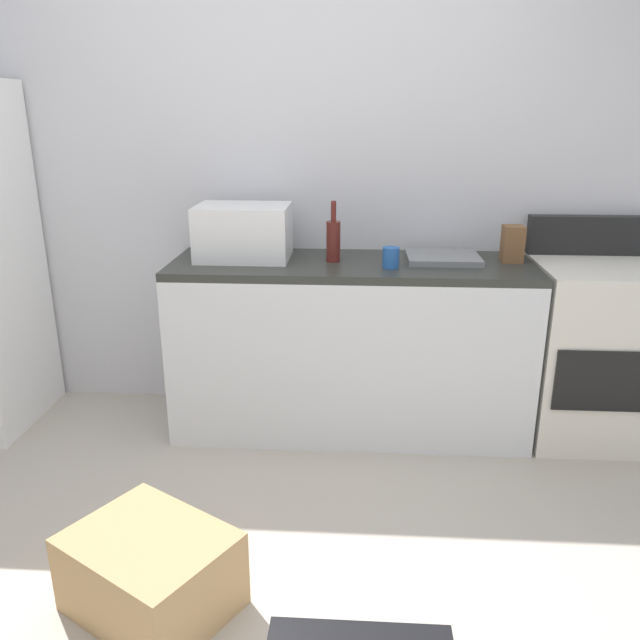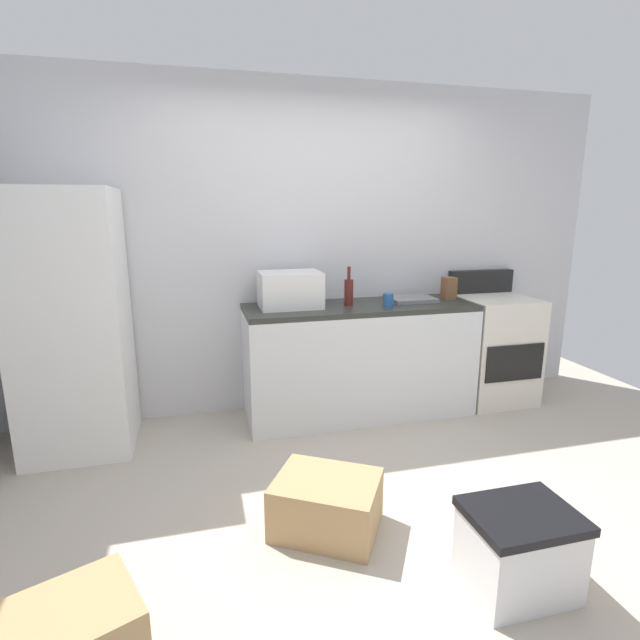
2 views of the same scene
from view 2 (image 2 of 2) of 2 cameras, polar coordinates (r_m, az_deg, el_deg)
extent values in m
plane|color=#B2A899|center=(2.97, 6.67, -20.41)|extent=(6.00, 6.00, 0.00)
cube|color=silver|center=(3.98, -0.96, 8.22)|extent=(5.00, 0.10, 2.60)
cube|color=silver|center=(3.90, 4.61, -4.97)|extent=(1.80, 0.60, 0.86)
cube|color=#2D302B|center=(3.79, 4.74, 1.51)|extent=(1.80, 0.60, 0.04)
cube|color=white|center=(3.63, -27.23, -0.38)|extent=(0.68, 0.66, 1.77)
cube|color=silver|center=(4.44, 19.71, -3.23)|extent=(0.60, 0.60, 0.90)
cube|color=black|center=(4.21, 21.99, -4.71)|extent=(0.52, 0.02, 0.30)
cube|color=black|center=(4.53, 18.41, 4.34)|extent=(0.60, 0.08, 0.20)
cube|color=white|center=(3.66, -3.56, 3.60)|extent=(0.46, 0.34, 0.27)
cube|color=slate|center=(4.01, 10.63, 2.49)|extent=(0.36, 0.32, 0.03)
cylinder|color=#591E19|center=(3.74, 3.40, 3.27)|extent=(0.07, 0.07, 0.20)
cylinder|color=#591E19|center=(3.72, 3.43, 5.55)|extent=(0.03, 0.03, 0.10)
cylinder|color=#2659A5|center=(3.74, 8.05, 2.37)|extent=(0.08, 0.08, 0.10)
cube|color=brown|center=(4.14, 14.95, 3.66)|extent=(0.10, 0.10, 0.18)
cube|color=tan|center=(2.67, 0.79, -20.93)|extent=(0.66, 0.62, 0.28)
cube|color=silver|center=(2.49, 22.33, -24.16)|extent=(0.44, 0.34, 0.34)
cube|color=black|center=(2.38, 22.75, -20.48)|extent=(0.46, 0.36, 0.04)
camera|label=1|loc=(1.34, 57.14, 6.53)|focal=35.37mm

